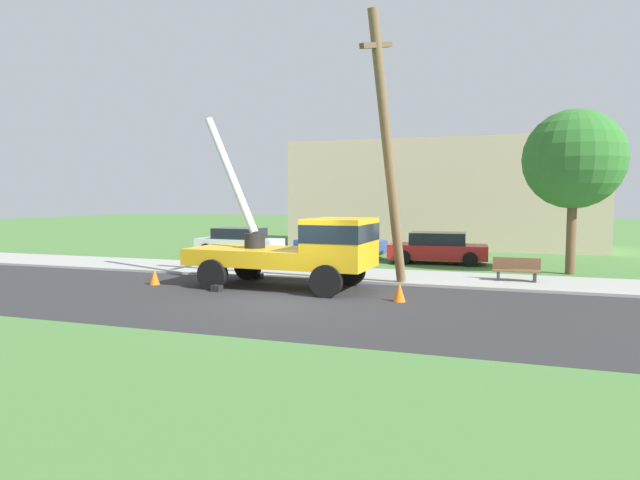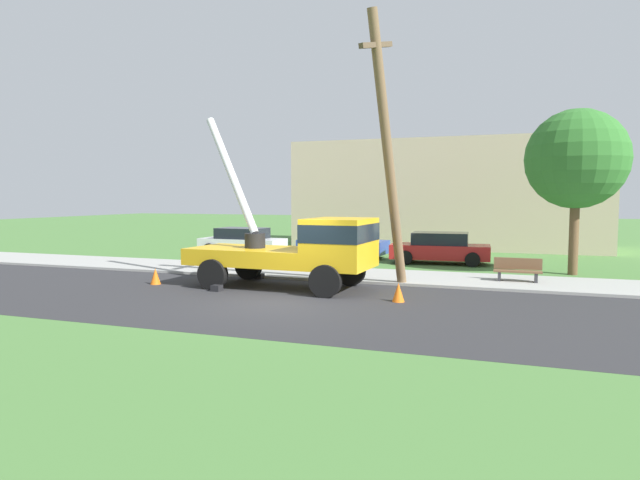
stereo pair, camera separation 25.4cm
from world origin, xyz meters
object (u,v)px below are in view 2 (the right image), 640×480
(parked_sedan_white, at_px, (242,241))
(park_bench, at_px, (518,271))
(traffic_cone_ahead, at_px, (398,292))
(traffic_cone_behind, at_px, (155,276))
(leaning_utility_pole, at_px, (388,150))
(parked_sedan_red, at_px, (440,248))
(parked_sedan_blue, at_px, (343,243))
(roadside_tree_near, at_px, (577,160))
(utility_truck, at_px, (303,246))

(parked_sedan_white, xyz_separation_m, park_bench, (13.54, -5.41, -0.25))
(traffic_cone_ahead, bearing_deg, parked_sedan_white, 135.63)
(traffic_cone_ahead, bearing_deg, traffic_cone_behind, 177.61)
(leaning_utility_pole, relative_size, park_bench, 5.51)
(parked_sedan_red, xyz_separation_m, park_bench, (3.31, -5.11, -0.25))
(traffic_cone_behind, relative_size, park_bench, 0.35)
(parked_sedan_white, height_order, parked_sedan_blue, same)
(traffic_cone_behind, distance_m, parked_sedan_red, 12.71)
(traffic_cone_behind, xyz_separation_m, roadside_tree_near, (13.91, 7.45, 4.19))
(parked_sedan_blue, xyz_separation_m, park_bench, (8.25, -6.14, -0.25))
(traffic_cone_behind, distance_m, parked_sedan_blue, 11.03)
(traffic_cone_behind, relative_size, parked_sedan_blue, 0.12)
(roadside_tree_near, bearing_deg, traffic_cone_ahead, -124.25)
(utility_truck, bearing_deg, parked_sedan_red, 68.44)
(traffic_cone_behind, height_order, parked_sedan_white, parked_sedan_white)
(leaning_utility_pole, bearing_deg, traffic_cone_ahead, -68.40)
(utility_truck, distance_m, roadside_tree_near, 11.36)
(traffic_cone_behind, relative_size, parked_sedan_white, 0.13)
(parked_sedan_red, bearing_deg, utility_truck, -111.56)
(traffic_cone_ahead, height_order, park_bench, park_bench)
(park_bench, bearing_deg, parked_sedan_white, 158.21)
(parked_sedan_white, xyz_separation_m, roadside_tree_near, (15.59, -2.24, 3.76))
(leaning_utility_pole, bearing_deg, utility_truck, -161.91)
(traffic_cone_ahead, height_order, roadside_tree_near, roadside_tree_near)
(utility_truck, relative_size, parked_sedan_blue, 1.50)
(traffic_cone_ahead, relative_size, park_bench, 0.35)
(leaning_utility_pole, relative_size, parked_sedan_red, 1.96)
(traffic_cone_ahead, bearing_deg, utility_truck, 160.54)
(traffic_cone_ahead, height_order, traffic_cone_behind, same)
(park_bench, bearing_deg, traffic_cone_ahead, -125.18)
(traffic_cone_behind, bearing_deg, park_bench, 19.82)
(parked_sedan_blue, bearing_deg, park_bench, -36.63)
(leaning_utility_pole, distance_m, traffic_cone_ahead, 4.79)
(parked_sedan_red, distance_m, park_bench, 6.10)
(parked_sedan_white, relative_size, park_bench, 2.79)
(traffic_cone_behind, distance_m, roadside_tree_near, 16.33)
(leaning_utility_pole, bearing_deg, traffic_cone_behind, -167.68)
(traffic_cone_ahead, relative_size, parked_sedan_white, 0.13)
(roadside_tree_near, bearing_deg, parked_sedan_white, 171.81)
(leaning_utility_pole, xyz_separation_m, roadside_tree_near, (6.13, 5.75, -0.06))
(traffic_cone_ahead, distance_m, parked_sedan_red, 9.75)
(parked_sedan_white, distance_m, parked_sedan_red, 10.23)
(traffic_cone_ahead, distance_m, roadside_tree_near, 10.33)
(utility_truck, relative_size, traffic_cone_ahead, 12.06)
(traffic_cone_ahead, height_order, parked_sedan_red, parked_sedan_red)
(traffic_cone_behind, bearing_deg, roadside_tree_near, 28.15)
(utility_truck, height_order, traffic_cone_behind, utility_truck)
(utility_truck, bearing_deg, traffic_cone_ahead, -19.46)
(parked_sedan_red, bearing_deg, traffic_cone_behind, -132.34)
(parked_sedan_blue, bearing_deg, roadside_tree_near, -16.07)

